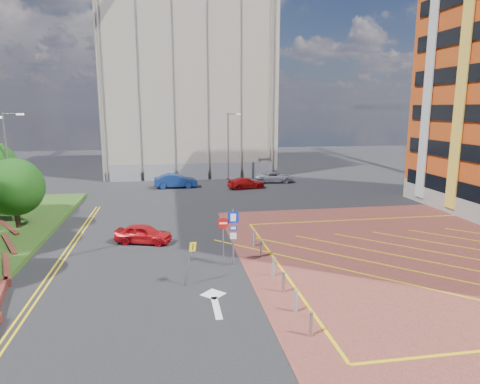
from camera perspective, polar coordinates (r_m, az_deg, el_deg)
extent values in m
plane|color=black|center=(23.20, -1.78, -10.64)|extent=(140.00, 140.00, 0.00)
cube|color=brown|center=(28.53, 27.61, -7.70)|extent=(26.00, 26.00, 0.02)
cube|color=maroon|center=(26.32, -28.68, -8.91)|extent=(1.86, 4.43, 0.40)
cube|color=maroon|center=(30.29, -28.40, -6.34)|extent=(2.29, 4.27, 0.40)
cube|color=maroon|center=(34.38, -28.51, -4.38)|extent=(2.69, 4.06, 0.40)
cylinder|color=#3D2B1C|center=(33.92, -27.55, -2.74)|extent=(0.36, 0.36, 1.80)
sphere|color=#0E3A0D|center=(33.54, -27.85, 0.58)|extent=(4.00, 4.00, 4.00)
cylinder|color=#9EA0A8|center=(35.58, -28.56, 2.86)|extent=(0.16, 0.16, 8.00)
cylinder|color=#9EA0A8|center=(35.12, -28.22, 9.17)|extent=(1.20, 0.10, 0.10)
cube|color=silver|center=(34.94, -27.27, 9.20)|extent=(0.50, 0.15, 0.12)
cylinder|color=#9EA0A8|center=(50.03, -1.59, 5.91)|extent=(0.16, 0.16, 8.00)
cylinder|color=#9EA0A8|center=(49.90, -0.92, 10.36)|extent=(1.20, 0.10, 0.10)
cube|color=silver|center=(50.00, -0.23, 10.33)|extent=(0.50, 0.15, 0.12)
cylinder|color=#9EA0A8|center=(23.66, -0.92, -6.08)|extent=(0.10, 0.10, 3.20)
cube|color=#0A22AF|center=(23.32, -0.92, -3.41)|extent=(0.60, 0.04, 0.60)
cube|color=white|center=(23.29, -0.91, -3.42)|extent=(0.30, 0.02, 0.42)
cube|color=#0A22AF|center=(23.48, -0.91, -4.82)|extent=(0.40, 0.04, 0.25)
cube|color=white|center=(23.45, -0.90, -4.84)|extent=(0.28, 0.02, 0.14)
cube|color=white|center=(23.60, -0.91, -5.87)|extent=(0.35, 0.04, 0.35)
cylinder|color=#9EA0A8|center=(23.67, -2.24, -6.72)|extent=(0.08, 0.08, 2.70)
cylinder|color=red|center=(23.32, -2.26, -4.17)|extent=(0.64, 0.04, 0.64)
cube|color=white|center=(23.30, -2.25, -4.19)|extent=(0.44, 0.02, 0.10)
cylinder|color=#9EA0A8|center=(21.33, -6.87, -9.56)|extent=(0.50, 0.08, 2.17)
cube|color=yellow|center=(21.00, -6.32, -7.27)|extent=(0.40, 0.40, 0.53)
cylinder|color=#9EA0A8|center=(17.29, 9.47, -17.14)|extent=(0.14, 0.14, 0.90)
cylinder|color=black|center=(18.98, 7.46, -14.37)|extent=(0.14, 0.14, 0.90)
cylinder|color=#9EA0A8|center=(20.73, 5.82, -12.05)|extent=(0.14, 0.14, 0.90)
cylinder|color=black|center=(22.52, 4.47, -10.08)|extent=(0.14, 0.14, 0.90)
cylinder|color=#9EA0A8|center=(25.26, 2.82, -7.66)|extent=(0.14, 0.14, 0.90)
cylinder|color=black|center=(27.12, 1.92, -6.31)|extent=(0.14, 0.14, 0.90)
cube|color=#A89C89|center=(61.45, -7.02, 13.35)|extent=(21.20, 19.20, 22.00)
cube|color=#F4AA15|center=(64.07, -5.35, 18.68)|extent=(0.90, 0.90, 34.00)
cube|color=gray|center=(52.05, -5.15, 2.74)|extent=(21.60, 0.06, 2.00)
imported|color=red|center=(28.43, -12.76, -5.44)|extent=(3.91, 2.45, 1.24)
imported|color=navy|center=(47.13, -8.58, 1.48)|extent=(4.70, 1.79, 1.53)
imported|color=#A70E0E|center=(46.21, 0.83, 1.20)|extent=(4.31, 2.35, 1.18)
imported|color=#B9B9C1|center=(50.14, 4.52, 2.01)|extent=(4.74, 2.56, 1.26)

